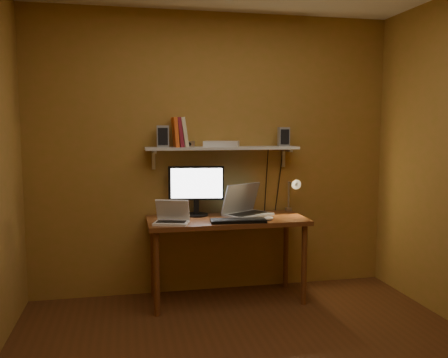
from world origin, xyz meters
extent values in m
cube|color=#A36C31|center=(0.00, 1.61, 1.30)|extent=(3.40, 0.02, 2.60)
cube|color=#A36C31|center=(0.00, -1.61, 1.30)|extent=(3.40, 0.02, 2.60)
cube|color=brown|center=(0.05, 1.28, 0.73)|extent=(1.40, 0.60, 0.04)
cylinder|color=brown|center=(-0.59, 1.04, 0.35)|extent=(0.05, 0.05, 0.71)
cylinder|color=brown|center=(0.69, 1.04, 0.35)|extent=(0.05, 0.05, 0.71)
cylinder|color=brown|center=(-0.59, 1.52, 0.35)|extent=(0.05, 0.05, 0.71)
cylinder|color=brown|center=(0.69, 1.52, 0.35)|extent=(0.05, 0.05, 0.71)
cube|color=silver|center=(0.05, 1.47, 1.36)|extent=(1.40, 0.25, 0.02)
cube|color=silver|center=(-0.57, 1.58, 1.26)|extent=(0.03, 0.03, 0.18)
cube|color=silver|center=(0.67, 1.58, 1.26)|extent=(0.03, 0.03, 0.18)
cylinder|color=black|center=(-0.20, 1.45, 0.76)|extent=(0.24, 0.24, 0.02)
cube|color=black|center=(-0.20, 1.45, 0.84)|extent=(0.05, 0.05, 0.15)
cube|color=black|center=(-0.20, 1.45, 1.05)|extent=(0.50, 0.11, 0.31)
cube|color=white|center=(-0.20, 1.44, 1.05)|extent=(0.46, 0.08, 0.27)
cube|color=gray|center=(0.26, 1.35, 0.76)|extent=(0.49, 0.44, 0.02)
cube|color=black|center=(0.26, 1.35, 0.77)|extent=(0.37, 0.30, 0.00)
cube|color=gray|center=(0.21, 1.44, 0.90)|extent=(0.40, 0.29, 0.27)
cube|color=#172E48|center=(0.21, 1.44, 0.90)|extent=(0.35, 0.24, 0.23)
cube|color=white|center=(-0.46, 1.12, 0.76)|extent=(0.32, 0.27, 0.02)
cube|color=black|center=(-0.46, 1.12, 0.77)|extent=(0.26, 0.17, 0.00)
cube|color=white|center=(-0.44, 1.17, 0.86)|extent=(0.29, 0.17, 0.18)
cube|color=black|center=(-0.44, 1.17, 0.86)|extent=(0.25, 0.14, 0.15)
cube|color=black|center=(0.11, 1.08, 0.76)|extent=(0.48, 0.20, 0.03)
ellipsoid|color=white|center=(0.38, 1.10, 0.77)|extent=(0.11, 0.08, 0.03)
cube|color=silver|center=(0.71, 1.52, 0.74)|extent=(0.05, 0.06, 0.08)
cylinder|color=silver|center=(0.71, 1.52, 0.89)|extent=(0.02, 0.02, 0.28)
cylinder|color=silver|center=(0.71, 1.44, 1.03)|extent=(0.01, 0.16, 0.01)
cone|color=silver|center=(0.71, 1.36, 1.03)|extent=(0.09, 0.09, 0.09)
sphere|color=#FFE0A5|center=(0.71, 1.34, 1.03)|extent=(0.04, 0.04, 0.04)
cube|color=gray|center=(-0.49, 1.47, 1.47)|extent=(0.11, 0.11, 0.19)
cube|color=gray|center=(0.63, 1.47, 1.46)|extent=(0.11, 0.11, 0.18)
cube|color=orange|center=(-0.38, 1.48, 1.51)|extent=(0.06, 0.18, 0.27)
cube|color=maroon|center=(-0.34, 1.48, 1.51)|extent=(0.07, 0.18, 0.27)
cube|color=#F0E7BB|center=(-0.30, 1.48, 1.51)|extent=(0.08, 0.18, 0.27)
cube|color=silver|center=(-0.26, 1.42, 1.40)|extent=(0.10, 0.05, 0.06)
cylinder|color=black|center=(-0.26, 1.40, 1.40)|extent=(0.04, 0.02, 0.03)
cube|color=white|center=(0.04, 1.48, 1.40)|extent=(0.36, 0.29, 0.05)
camera|label=1|loc=(-0.82, -2.76, 1.55)|focal=38.00mm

